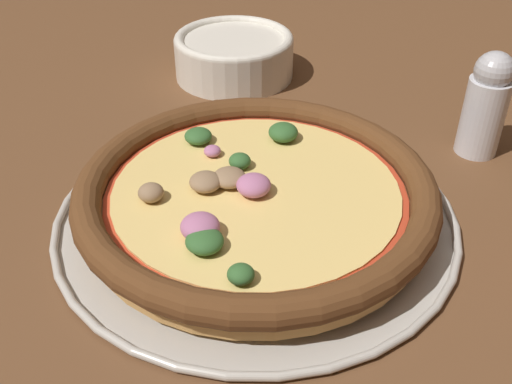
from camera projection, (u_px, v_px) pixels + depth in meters
The scene contains 5 objects.
ground_plane at pixel (256, 219), 0.54m from camera, with size 3.00×3.00×0.00m, color brown.
pizza_tray at pixel (256, 215), 0.54m from camera, with size 0.36×0.36×0.01m.
pizza at pixel (255, 194), 0.52m from camera, with size 0.32×0.32×0.04m.
bowl_near at pixel (234, 54), 0.77m from camera, with size 0.15×0.15×0.06m.
pepper_shaker at pixel (486, 104), 0.60m from camera, with size 0.04×0.04×0.11m.
Camera 1 is at (-0.40, -0.13, 0.33)m, focal length 42.00 mm.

